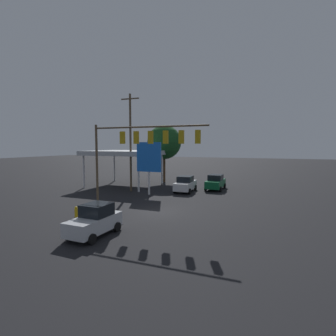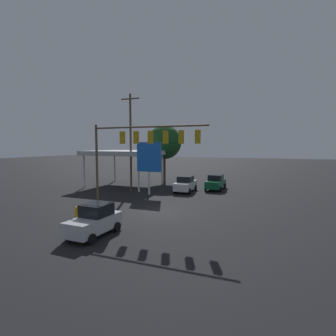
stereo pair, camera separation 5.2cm
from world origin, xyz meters
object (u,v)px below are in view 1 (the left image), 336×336
(utility_pole, at_px, (131,141))
(street_tree, at_px, (164,142))
(sedan_far, at_px, (216,182))
(traffic_signal_assembly, at_px, (141,143))
(sedan_waiting, at_px, (185,184))
(fire_hydrant, at_px, (76,212))
(price_sign, at_px, (149,158))
(hatchback_crossing, at_px, (95,221))

(utility_pole, relative_size, street_tree, 1.36)
(utility_pole, xyz_separation_m, sedan_far, (-9.46, -5.03, -5.26))
(traffic_signal_assembly, bearing_deg, sedan_waiting, -89.87)
(traffic_signal_assembly, height_order, fire_hydrant, traffic_signal_assembly)
(traffic_signal_assembly, relative_size, sedan_far, 2.22)
(utility_pole, height_order, street_tree, utility_pole)
(price_sign, height_order, sedan_far, price_sign)
(street_tree, bearing_deg, traffic_signal_assembly, 106.96)
(price_sign, bearing_deg, traffic_signal_assembly, 111.96)
(hatchback_crossing, bearing_deg, sedan_far, 171.80)
(price_sign, distance_m, sedan_waiting, 5.69)
(traffic_signal_assembly, distance_m, hatchback_crossing, 7.24)
(utility_pole, height_order, fire_hydrant, utility_pole)
(price_sign, relative_size, hatchback_crossing, 1.56)
(hatchback_crossing, bearing_deg, fire_hydrant, -123.35)
(street_tree, bearing_deg, hatchback_crossing, 101.95)
(utility_pole, xyz_separation_m, fire_hydrant, (-1.87, 11.97, -5.77))
(traffic_signal_assembly, bearing_deg, utility_pole, -56.05)
(sedan_waiting, relative_size, sedan_far, 1.01)
(hatchback_crossing, height_order, sedan_waiting, hatchback_crossing)
(fire_hydrant, bearing_deg, hatchback_crossing, 144.29)
(utility_pole, bearing_deg, traffic_signal_assembly, 123.95)
(utility_pole, distance_m, hatchback_crossing, 16.71)
(sedan_waiting, xyz_separation_m, street_tree, (5.59, -6.81, 5.16))
(utility_pole, bearing_deg, sedan_waiting, -161.30)
(hatchback_crossing, height_order, fire_hydrant, hatchback_crossing)
(price_sign, relative_size, sedan_waiting, 1.35)
(utility_pole, bearing_deg, street_tree, -94.77)
(price_sign, bearing_deg, utility_pole, -21.28)
(traffic_signal_assembly, distance_m, street_tree, 19.24)
(traffic_signal_assembly, xyz_separation_m, fire_hydrant, (4.50, 2.52, -5.37))
(hatchback_crossing, xyz_separation_m, fire_hydrant, (3.91, -2.81, -0.51))
(price_sign, height_order, hatchback_crossing, price_sign)
(hatchback_crossing, bearing_deg, utility_pole, -156.31)
(utility_pole, relative_size, sedan_far, 2.67)
(traffic_signal_assembly, bearing_deg, hatchback_crossing, 83.68)
(utility_pole, xyz_separation_m, hatchback_crossing, (-5.77, 14.78, -5.26))
(traffic_signal_assembly, height_order, utility_pole, utility_pole)
(traffic_signal_assembly, relative_size, hatchback_crossing, 2.54)
(hatchback_crossing, height_order, street_tree, street_tree)
(price_sign, xyz_separation_m, street_tree, (2.28, -10.14, 1.94))
(street_tree, bearing_deg, fire_hydrant, 93.06)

